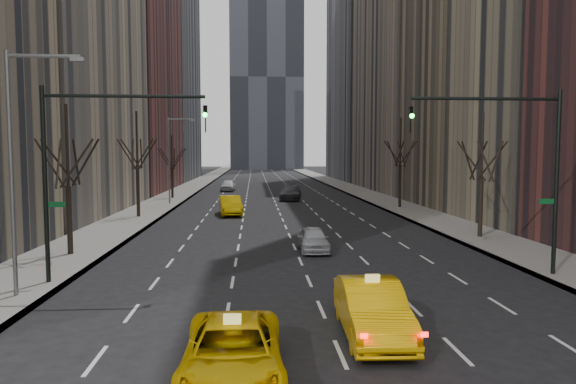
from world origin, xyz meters
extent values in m
cube|color=slate|center=(-12.25, 70.00, 0.07)|extent=(4.50, 320.00, 0.15)
cube|color=slate|center=(12.25, 70.00, 0.07)|extent=(4.50, 320.00, 0.15)
cube|color=brown|center=(-21.50, 66.00, 22.00)|extent=(14.00, 28.00, 44.00)
cube|color=slate|center=(-21.50, 96.00, 30.00)|extent=(14.00, 30.00, 60.00)
cube|color=tan|center=(21.50, 64.00, 25.00)|extent=(14.00, 28.00, 50.00)
cube|color=slate|center=(21.50, 95.00, 29.00)|extent=(14.00, 30.00, 58.00)
cylinder|color=black|center=(-12.00, 18.00, 1.93)|extent=(0.28, 0.28, 3.57)
cylinder|color=black|center=(-12.00, 18.00, 5.84)|extent=(0.16, 0.16, 4.25)
cylinder|color=black|center=(-11.85, 18.85, 4.95)|extent=(0.42, 1.80, 2.52)
cylinder|color=black|center=(-11.19, 18.29, 4.95)|extent=(1.74, 0.72, 2.52)
cylinder|color=black|center=(-11.34, 17.45, 4.95)|extent=(1.46, 1.25, 2.52)
cylinder|color=black|center=(-12.15, 17.15, 4.95)|extent=(0.42, 1.80, 2.52)
cylinder|color=black|center=(-12.81, 17.71, 4.95)|extent=(1.74, 0.72, 2.52)
cylinder|color=black|center=(-12.66, 18.55, 4.95)|extent=(1.46, 1.25, 2.52)
cylinder|color=black|center=(-12.00, 34.00, 2.15)|extent=(0.28, 0.28, 3.99)
cylinder|color=black|center=(-12.00, 34.00, 6.52)|extent=(0.16, 0.16, 4.75)
cylinder|color=black|center=(-11.85, 34.85, 5.37)|extent=(0.42, 1.80, 2.52)
cylinder|color=black|center=(-11.19, 34.29, 5.37)|extent=(1.74, 0.72, 2.52)
cylinder|color=black|center=(-11.34, 33.45, 5.37)|extent=(1.46, 1.25, 2.52)
cylinder|color=black|center=(-12.15, 33.15, 5.37)|extent=(0.42, 1.80, 2.52)
cylinder|color=black|center=(-12.81, 33.71, 5.37)|extent=(1.74, 0.72, 2.52)
cylinder|color=black|center=(-12.66, 34.55, 5.37)|extent=(1.46, 1.25, 2.52)
cylinder|color=black|center=(-12.00, 52.00, 1.83)|extent=(0.28, 0.28, 3.36)
cylinder|color=black|center=(-12.00, 52.00, 5.51)|extent=(0.16, 0.16, 4.00)
cylinder|color=black|center=(-11.85, 52.85, 4.74)|extent=(0.42, 1.80, 2.52)
cylinder|color=black|center=(-11.19, 52.29, 4.74)|extent=(1.74, 0.72, 2.52)
cylinder|color=black|center=(-11.34, 51.45, 4.74)|extent=(1.46, 1.25, 2.52)
cylinder|color=black|center=(-12.15, 51.15, 4.74)|extent=(0.42, 1.80, 2.52)
cylinder|color=black|center=(-12.81, 51.71, 4.74)|extent=(1.74, 0.72, 2.52)
cylinder|color=black|center=(-12.66, 52.55, 4.74)|extent=(1.46, 1.25, 2.52)
cylinder|color=black|center=(12.00, 22.00, 1.93)|extent=(0.28, 0.28, 3.57)
cylinder|color=black|center=(12.00, 22.00, 5.84)|extent=(0.16, 0.16, 4.25)
cylinder|color=black|center=(12.15, 22.85, 4.95)|extent=(0.42, 1.80, 2.52)
cylinder|color=black|center=(12.81, 22.29, 4.95)|extent=(1.74, 0.72, 2.52)
cylinder|color=black|center=(12.66, 21.45, 4.95)|extent=(1.46, 1.25, 2.52)
cylinder|color=black|center=(11.85, 21.15, 4.95)|extent=(0.42, 1.80, 2.52)
cylinder|color=black|center=(11.19, 21.71, 4.95)|extent=(1.74, 0.72, 2.52)
cylinder|color=black|center=(11.34, 22.55, 4.95)|extent=(1.46, 1.25, 2.52)
cylinder|color=black|center=(12.00, 40.00, 2.15)|extent=(0.28, 0.28, 3.99)
cylinder|color=black|center=(12.00, 40.00, 6.52)|extent=(0.16, 0.16, 4.75)
cylinder|color=black|center=(12.15, 40.85, 5.37)|extent=(0.42, 1.80, 2.52)
cylinder|color=black|center=(12.81, 40.29, 5.37)|extent=(1.74, 0.72, 2.52)
cylinder|color=black|center=(12.66, 39.45, 5.37)|extent=(1.46, 1.25, 2.52)
cylinder|color=black|center=(11.85, 39.15, 5.37)|extent=(0.42, 1.80, 2.52)
cylinder|color=black|center=(11.19, 39.71, 5.37)|extent=(1.74, 0.72, 2.52)
cylinder|color=black|center=(11.34, 40.55, 5.37)|extent=(1.46, 1.25, 2.52)
cylinder|color=black|center=(-10.80, 12.00, 4.15)|extent=(0.18, 0.18, 8.00)
cylinder|color=black|center=(-7.55, 12.00, 7.75)|extent=(6.50, 0.14, 0.14)
imported|color=black|center=(-4.30, 12.00, 6.85)|extent=(0.18, 0.22, 1.10)
sphere|color=#0CFF33|center=(-4.30, 11.82, 7.00)|extent=(0.20, 0.20, 0.20)
cube|color=#0C5926|center=(-10.40, 12.00, 3.35)|extent=(0.70, 0.04, 0.22)
cylinder|color=black|center=(10.80, 12.00, 4.15)|extent=(0.18, 0.18, 8.00)
cylinder|color=black|center=(7.55, 12.00, 7.75)|extent=(6.50, 0.14, 0.14)
imported|color=black|center=(4.30, 12.00, 6.85)|extent=(0.18, 0.22, 1.10)
sphere|color=#0CFF33|center=(4.30, 11.82, 7.00)|extent=(0.20, 0.20, 0.20)
cube|color=#0C5926|center=(10.40, 12.00, 3.35)|extent=(0.70, 0.04, 0.22)
cylinder|color=slate|center=(-11.20, 10.00, 4.65)|extent=(0.16, 0.16, 9.00)
cylinder|color=slate|center=(-9.90, 10.00, 8.95)|extent=(2.60, 0.14, 0.14)
cube|color=slate|center=(-8.70, 10.00, 8.85)|extent=(0.50, 0.22, 0.15)
cylinder|color=slate|center=(-11.20, 45.00, 4.65)|extent=(0.16, 0.16, 9.00)
cylinder|color=slate|center=(-9.90, 45.00, 8.95)|extent=(2.60, 0.14, 0.14)
cube|color=slate|center=(-8.70, 45.00, 8.85)|extent=(0.50, 0.22, 0.15)
imported|color=yellow|center=(-2.84, 2.46, 0.72)|extent=(2.42, 5.19, 1.44)
imported|color=#F8B405|center=(1.17, 5.34, 0.82)|extent=(1.90, 5.02, 1.63)
imported|color=#ADB0B6|center=(0.95, 18.64, 0.67)|extent=(1.60, 3.94, 1.34)
imported|color=#E8B504|center=(-4.42, 35.72, 0.84)|extent=(2.39, 5.28, 1.68)
imported|color=#2F3034|center=(1.92, 49.83, 0.83)|extent=(3.05, 6.00, 1.67)
imported|color=silver|center=(-6.05, 64.25, 0.81)|extent=(2.12, 4.85, 1.63)
camera|label=1|loc=(-2.31, -9.41, 5.45)|focal=32.00mm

